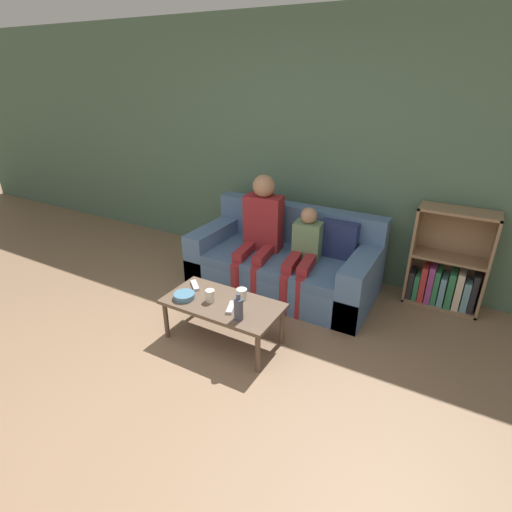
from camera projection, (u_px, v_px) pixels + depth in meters
name	position (u px, v px, depth m)	size (l,w,h in m)	color
ground_plane	(123.00, 443.00, 2.42)	(22.00, 22.00, 0.00)	#84664C
wall_back	(313.00, 151.00, 4.11)	(12.00, 0.06, 2.60)	#4C6B56
couch	(285.00, 263.00, 4.06)	(1.83, 0.90, 0.79)	#4C6B93
bookshelf	(446.00, 271.00, 3.73)	(0.66, 0.28, 0.95)	#8E7051
coffee_table	(223.00, 306.00, 3.22)	(0.96, 0.48, 0.36)	brown
person_adult	(261.00, 226.00, 3.95)	(0.41, 0.65, 1.15)	maroon
person_child	(303.00, 252.00, 3.76)	(0.33, 0.64, 0.90)	maroon
cup_near	(210.00, 296.00, 3.20)	(0.08, 0.08, 0.10)	silver
cup_far	(242.00, 294.00, 3.23)	(0.09, 0.09, 0.09)	silver
tv_remote_0	(195.00, 285.00, 3.43)	(0.16, 0.15, 0.02)	#B7B7BC
tv_remote_1	(231.00, 307.00, 3.11)	(0.10, 0.18, 0.02)	#B7B7BC
snack_bowl	(184.00, 296.00, 3.25)	(0.17, 0.17, 0.05)	teal
bottle	(239.00, 309.00, 2.95)	(0.07, 0.07, 0.22)	#424756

